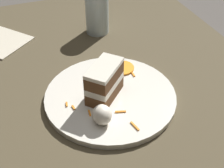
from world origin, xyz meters
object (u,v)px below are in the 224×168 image
cream_dollop (102,115)px  orange_garnish (122,68)px  cake_slice (104,80)px  drinking_glass (97,16)px  plate (112,96)px

cream_dollop → orange_garnish: cream_dollop is taller
cake_slice → drinking_glass: bearing=-60.6°
cake_slice → orange_garnish: cake_slice is taller
plate → orange_garnish: size_ratio=5.07×
cream_dollop → orange_garnish: bearing=-34.4°
cake_slice → orange_garnish: bearing=-89.4°
cream_dollop → orange_garnish: size_ratio=0.75×
plate → drinking_glass: bearing=-12.3°
cake_slice → cream_dollop: size_ratio=2.35×
orange_garnish → drinking_glass: size_ratio=0.50×
cream_dollop → orange_garnish: (0.16, -0.11, -0.02)m
drinking_glass → cream_dollop: bearing=163.0°
plate → cake_slice: cake_slice is taller
cake_slice → cream_dollop: 0.09m
plate → cream_dollop: bearing=146.8°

